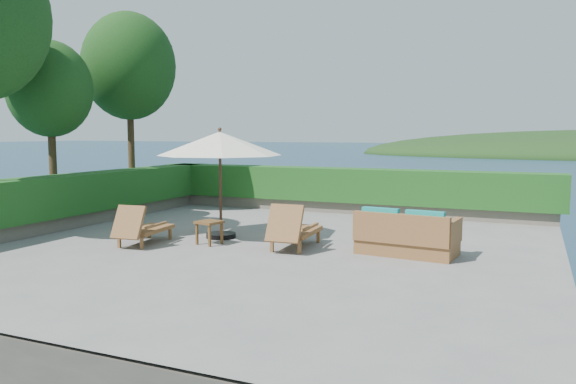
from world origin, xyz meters
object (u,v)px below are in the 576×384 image
at_px(lounge_right, 294,229).
at_px(wicker_loveseat, 406,237).
at_px(lounge_left, 142,227).
at_px(patio_umbrella, 220,145).
at_px(side_table, 209,225).

distance_m(lounge_right, wicker_loveseat, 2.31).
bearing_deg(lounge_left, patio_umbrella, 44.06).
relative_size(patio_umbrella, lounge_left, 2.08).
height_order(lounge_left, side_table, lounge_left).
xyz_separation_m(patio_umbrella, lounge_right, (2.02, -0.45, -1.74)).
height_order(patio_umbrella, wicker_loveseat, patio_umbrella).
bearing_deg(side_table, lounge_right, 9.67).
relative_size(lounge_left, side_table, 2.83).
relative_size(patio_umbrella, wicker_loveseat, 1.67).
distance_m(lounge_left, side_table, 1.46).
bearing_deg(lounge_left, side_table, 19.02).
height_order(patio_umbrella, lounge_right, patio_umbrella).
distance_m(side_table, wicker_loveseat, 4.19).
relative_size(patio_umbrella, lounge_right, 1.94).
bearing_deg(patio_umbrella, lounge_left, -129.96).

